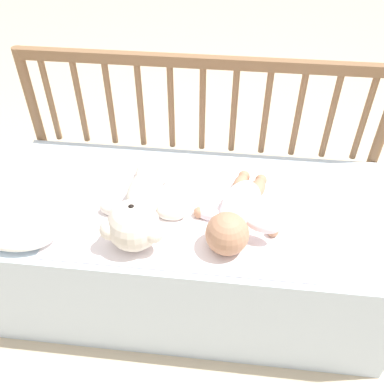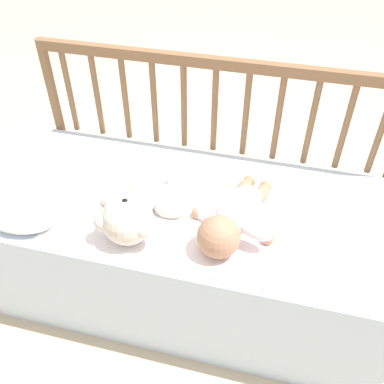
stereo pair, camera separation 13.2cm
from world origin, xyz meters
TOP-DOWN VIEW (x-y plane):
  - ground_plane at (0.00, 0.00)m, footprint 12.00×12.00m
  - crib_mattress at (0.00, 0.00)m, footprint 1.28×0.58m
  - crib_rail at (0.00, 0.31)m, footprint 1.28×0.04m
  - blanket at (-0.01, -0.01)m, footprint 0.80×0.51m
  - teddy_bear at (-0.15, -0.10)m, footprint 0.27×0.42m
  - baby at (0.14, -0.07)m, footprint 0.26×0.39m
  - small_pillow at (-0.48, -0.21)m, footprint 0.23×0.13m

SIDE VIEW (x-z plane):
  - ground_plane at x=0.00m, z-range 0.00..0.00m
  - crib_mattress at x=0.00m, z-range 0.00..0.43m
  - blanket at x=-0.01m, z-range 0.43..0.44m
  - small_pillow at x=-0.48m, z-range 0.43..0.49m
  - baby at x=0.14m, z-range 0.41..0.54m
  - teddy_bear at x=-0.15m, z-range 0.42..0.57m
  - crib_rail at x=0.00m, z-range 0.17..0.95m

